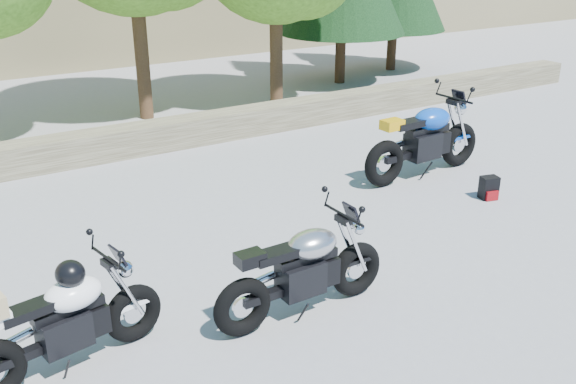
% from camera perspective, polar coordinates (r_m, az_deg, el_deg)
% --- Properties ---
extents(ground, '(90.00, 90.00, 0.00)m').
position_cam_1_polar(ground, '(7.14, 2.88, -8.51)').
color(ground, gray).
rests_on(ground, ground).
extents(stone_wall, '(22.00, 0.55, 0.50)m').
position_cam_1_polar(stone_wall, '(11.61, -12.64, 4.70)').
color(stone_wall, brown).
rests_on(stone_wall, ground).
extents(silver_bike, '(1.99, 0.63, 1.00)m').
position_cam_1_polar(silver_bike, '(6.46, 1.38, -7.04)').
color(silver_bike, black).
rests_on(silver_bike, ground).
extents(white_bike, '(1.88, 0.63, 1.04)m').
position_cam_1_polar(white_bike, '(6.01, -19.34, -10.66)').
color(white_bike, black).
rests_on(white_bike, ground).
extents(blue_bike, '(2.38, 0.75, 1.19)m').
position_cam_1_polar(blue_bike, '(10.33, 12.07, 4.50)').
color(blue_bike, black).
rests_on(blue_bike, ground).
extents(backpack, '(0.28, 0.26, 0.34)m').
position_cam_1_polar(backpack, '(9.79, 17.44, 0.34)').
color(backpack, black).
rests_on(backpack, ground).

